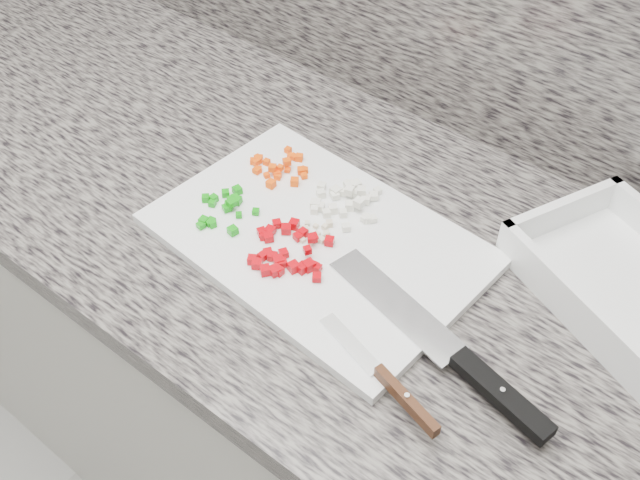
% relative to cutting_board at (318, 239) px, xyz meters
% --- Properties ---
extents(cabinet, '(3.92, 0.62, 0.86)m').
position_rel_cutting_board_xyz_m(cabinet, '(-0.08, 0.04, -0.48)').
color(cabinet, silver).
rests_on(cabinet, ground).
extents(countertop, '(3.96, 0.64, 0.04)m').
position_rel_cutting_board_xyz_m(countertop, '(-0.08, 0.04, -0.03)').
color(countertop, slate).
rests_on(countertop, cabinet).
extents(cutting_board, '(0.46, 0.32, 0.01)m').
position_rel_cutting_board_xyz_m(cutting_board, '(0.00, 0.00, 0.00)').
color(cutting_board, white).
rests_on(cutting_board, countertop).
extents(carrot_pile, '(0.09, 0.09, 0.02)m').
position_rel_cutting_board_xyz_m(carrot_pile, '(-0.13, 0.07, 0.01)').
color(carrot_pile, '#FE4E05').
rests_on(carrot_pile, cutting_board).
extents(onion_pile, '(0.11, 0.10, 0.02)m').
position_rel_cutting_board_xyz_m(onion_pile, '(-0.01, 0.08, 0.01)').
color(onion_pile, white).
rests_on(onion_pile, cutting_board).
extents(green_pepper_pile, '(0.09, 0.10, 0.02)m').
position_rel_cutting_board_xyz_m(green_pepper_pile, '(-0.13, -0.04, 0.01)').
color(green_pepper_pile, '#0F9A0E').
rests_on(green_pepper_pile, cutting_board).
extents(red_pepper_pile, '(0.12, 0.11, 0.02)m').
position_rel_cutting_board_xyz_m(red_pepper_pile, '(-0.01, -0.05, 0.01)').
color(red_pepper_pile, '#BD020B').
rests_on(red_pepper_pile, cutting_board).
extents(garlic_pile, '(0.05, 0.06, 0.01)m').
position_rel_cutting_board_xyz_m(garlic_pile, '(-0.00, 0.00, 0.01)').
color(garlic_pile, beige).
rests_on(garlic_pile, cutting_board).
extents(chef_knife, '(0.34, 0.11, 0.02)m').
position_rel_cutting_board_xyz_m(chef_knife, '(0.26, -0.06, 0.01)').
color(chef_knife, silver).
rests_on(chef_knife, cutting_board).
extents(paring_knife, '(0.19, 0.07, 0.02)m').
position_rel_cutting_board_xyz_m(paring_knife, '(0.21, -0.14, 0.01)').
color(paring_knife, silver).
rests_on(paring_knife, cutting_board).
extents(tray, '(0.33, 0.29, 0.06)m').
position_rel_cutting_board_xyz_m(tray, '(0.36, 0.17, 0.01)').
color(tray, white).
rests_on(tray, countertop).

